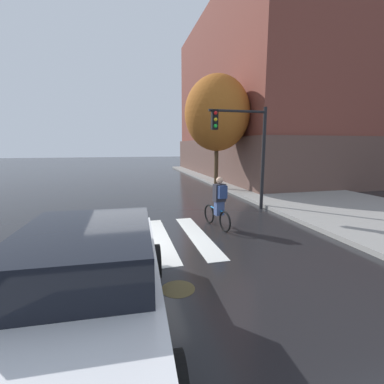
% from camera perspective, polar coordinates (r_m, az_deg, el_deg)
% --- Properties ---
extents(ground_plane, '(120.00, 120.00, 0.00)m').
position_cam_1_polar(ground_plane, '(7.84, -11.41, -10.12)').
color(ground_plane, black).
extents(sidewalk, '(6.50, 50.00, 0.15)m').
position_cam_1_polar(sidewalk, '(11.96, 35.65, -4.48)').
color(sidewalk, gray).
rests_on(sidewalk, ground).
extents(crosswalk_stripes, '(5.02, 3.85, 0.01)m').
position_cam_1_polar(crosswalk_stripes, '(7.83, -15.13, -10.24)').
color(crosswalk_stripes, silver).
rests_on(crosswalk_stripes, ground).
extents(manhole_cover, '(0.64, 0.64, 0.01)m').
position_cam_1_polar(manhole_cover, '(5.33, -2.99, -19.93)').
color(manhole_cover, '#473D1E').
rests_on(manhole_cover, ground).
extents(sedan_near, '(2.35, 4.69, 1.59)m').
position_cam_1_polar(sedan_near, '(4.12, -20.95, -17.19)').
color(sedan_near, silver).
rests_on(sedan_near, ground).
extents(cyclist, '(0.40, 1.70, 1.69)m').
position_cam_1_polar(cyclist, '(8.61, 5.73, -2.33)').
color(cyclist, black).
rests_on(cyclist, ground).
extents(traffic_light_near, '(2.47, 0.28, 4.20)m').
position_cam_1_polar(traffic_light_near, '(11.18, 11.36, 10.72)').
color(traffic_light_near, black).
rests_on(traffic_light_near, ground).
extents(fire_hydrant, '(0.33, 0.22, 0.78)m').
position_cam_1_polar(fire_hydrant, '(15.67, 14.10, 1.75)').
color(fire_hydrant, gold).
rests_on(fire_hydrant, sidewalk).
extents(street_tree_near, '(3.74, 3.74, 6.66)m').
position_cam_1_polar(street_tree_near, '(16.11, 5.36, 16.36)').
color(street_tree_near, '#4C3823').
rests_on(street_tree_near, ground).
extents(corner_building, '(19.04, 20.18, 13.79)m').
position_cam_1_polar(corner_building, '(28.16, 22.48, 17.67)').
color(corner_building, brown).
rests_on(corner_building, ground).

